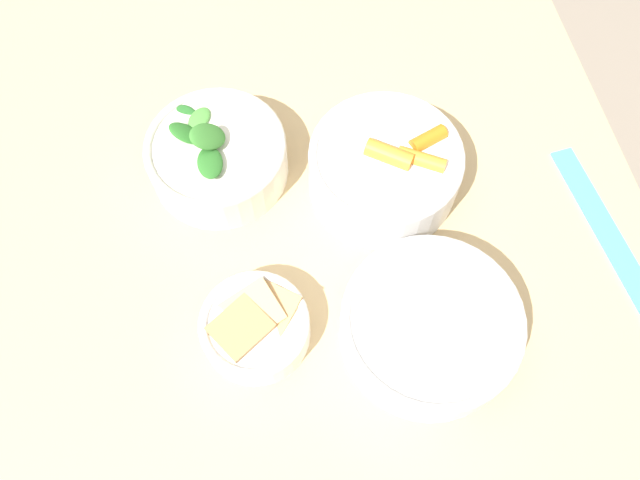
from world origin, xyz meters
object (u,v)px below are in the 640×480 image
bowl_greens (216,156)px  bowl_cookies (255,327)px  bowl_carrots (385,168)px  bowl_beans_hotdog (430,327)px  ruler (614,246)px

bowl_greens → bowl_cookies: bowl_greens is taller
bowl_greens → bowl_cookies: bearing=4.3°
bowl_carrots → bowl_beans_hotdog: (0.19, 0.00, -0.01)m
bowl_greens → bowl_beans_hotdog: bearing=38.3°
bowl_beans_hotdog → ruler: (-0.06, 0.24, -0.03)m
bowl_greens → bowl_carrots: bearing=73.9°
bowl_beans_hotdog → bowl_cookies: bowl_beans_hotdog is taller
bowl_carrots → bowl_greens: (-0.06, -0.19, -0.01)m
bowl_carrots → bowl_beans_hotdog: bowl_carrots is taller
ruler → bowl_beans_hotdog: bearing=-75.4°
bowl_beans_hotdog → bowl_cookies: 0.18m
bowl_beans_hotdog → ruler: size_ratio=0.69×
bowl_greens → ruler: 0.48m
bowl_beans_hotdog → bowl_cookies: bearing=-100.7°
bowl_beans_hotdog → bowl_greens: bearing=-141.7°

